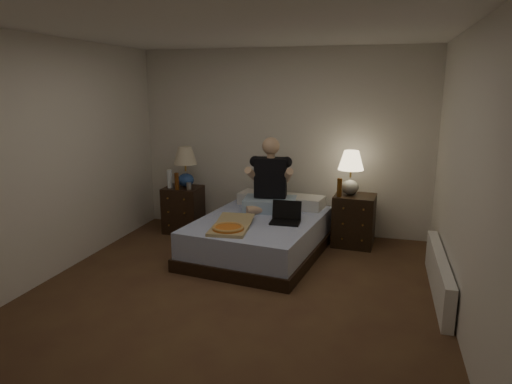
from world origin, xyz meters
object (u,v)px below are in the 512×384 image
(lamp_left, at_px, (185,167))
(soda_can, at_px, (189,186))
(beer_bottle_left, at_px, (177,181))
(person, at_px, (270,175))
(radiator, at_px, (439,275))
(beer_bottle_right, at_px, (339,188))
(water_bottle, at_px, (170,179))
(nightstand_left, at_px, (184,209))
(lamp_right, at_px, (351,173))
(bed, at_px, (260,236))
(pizza_box, at_px, (228,229))
(laptop, at_px, (285,213))
(nightstand_right, at_px, (354,220))

(lamp_left, distance_m, soda_can, 0.30)
(beer_bottle_left, bearing_deg, person, -1.10)
(radiator, bearing_deg, person, 152.93)
(lamp_left, xyz_separation_m, soda_can, (0.11, -0.16, -0.23))
(beer_bottle_right, bearing_deg, water_bottle, -179.53)
(nightstand_left, bearing_deg, lamp_right, 0.54)
(lamp_right, distance_m, beer_bottle_right, 0.25)
(nightstand_left, xyz_separation_m, water_bottle, (-0.15, -0.08, 0.44))
(soda_can, xyz_separation_m, beer_bottle_right, (2.00, 0.05, 0.09))
(lamp_right, xyz_separation_m, beer_bottle_left, (-2.27, -0.25, -0.19))
(nightstand_left, relative_size, person, 0.68)
(lamp_left, bearing_deg, lamp_right, 1.11)
(nightstand_left, bearing_deg, bed, -26.35)
(water_bottle, height_order, soda_can, water_bottle)
(beer_bottle_right, bearing_deg, lamp_right, 51.62)
(beer_bottle_right, xyz_separation_m, pizza_box, (-1.08, -1.12, -0.28))
(bed, xyz_separation_m, beer_bottle_right, (0.88, 0.52, 0.55))
(water_bottle, xyz_separation_m, beer_bottle_right, (2.30, 0.02, 0.01))
(beer_bottle_left, bearing_deg, pizza_box, -43.50)
(bed, bearing_deg, pizza_box, -100.30)
(pizza_box, bearing_deg, laptop, 37.29)
(person, bearing_deg, water_bottle, 168.95)
(nightstand_left, height_order, radiator, nightstand_left)
(water_bottle, height_order, person, person)
(water_bottle, relative_size, beer_bottle_right, 1.09)
(lamp_right, distance_m, radiator, 1.76)
(nightstand_right, distance_m, laptop, 1.08)
(bed, bearing_deg, beer_bottle_right, 37.96)
(lamp_right, bearing_deg, person, -164.42)
(water_bottle, xyz_separation_m, soda_can, (0.30, -0.03, -0.07))
(beer_bottle_right, xyz_separation_m, radiator, (1.09, -1.12, -0.57))
(person, height_order, radiator, person)
(nightstand_right, height_order, laptop, laptop)
(soda_can, height_order, radiator, soda_can)
(bed, xyz_separation_m, pizza_box, (-0.20, -0.60, 0.26))
(lamp_right, bearing_deg, bed, -146.44)
(nightstand_left, height_order, beer_bottle_left, beer_bottle_left)
(soda_can, xyz_separation_m, radiator, (3.09, -1.06, -0.48))
(lamp_right, xyz_separation_m, laptop, (-0.67, -0.77, -0.37))
(beer_bottle_right, relative_size, person, 0.25)
(pizza_box, height_order, radiator, pizza_box)
(nightstand_left, distance_m, soda_can, 0.41)
(pizza_box, bearing_deg, water_bottle, 132.27)
(soda_can, distance_m, laptop, 1.56)
(beer_bottle_right, bearing_deg, laptop, -131.48)
(beer_bottle_left, xyz_separation_m, person, (1.30, -0.03, 0.16))
(laptop, distance_m, radiator, 1.75)
(nightstand_left, relative_size, nightstand_right, 0.97)
(nightstand_left, relative_size, beer_bottle_left, 2.76)
(bed, distance_m, nightstand_right, 1.25)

